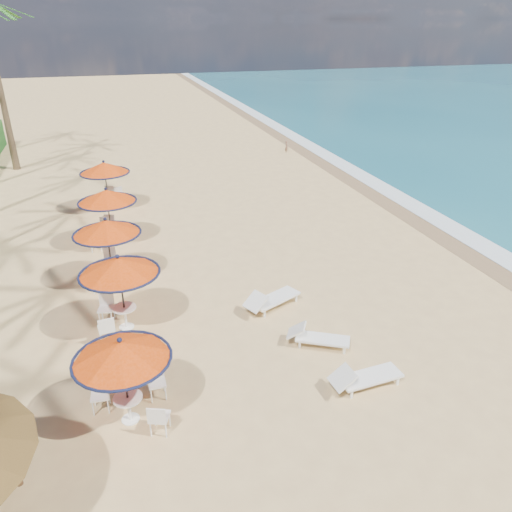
% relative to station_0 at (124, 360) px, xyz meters
% --- Properties ---
extents(ground, '(160.00, 160.00, 0.00)m').
position_rel_station_0_xyz_m(ground, '(5.14, 0.39, -1.67)').
color(ground, tan).
rests_on(ground, ground).
extents(foam_strip, '(1.20, 140.00, 0.04)m').
position_rel_station_0_xyz_m(foam_strip, '(14.44, 10.39, -1.67)').
color(foam_strip, white).
rests_on(foam_strip, ground).
extents(wetsand_band, '(1.40, 140.00, 0.02)m').
position_rel_station_0_xyz_m(wetsand_band, '(13.54, 10.39, -1.67)').
color(wetsand_band, olive).
rests_on(wetsand_band, ground).
extents(station_0, '(2.19, 2.19, 2.28)m').
position_rel_station_0_xyz_m(station_0, '(0.00, 0.00, 0.00)').
color(station_0, black).
rests_on(station_0, ground).
extents(station_1, '(2.33, 2.33, 2.43)m').
position_rel_station_0_xyz_m(station_1, '(0.05, 3.91, 0.18)').
color(station_1, black).
rests_on(station_1, ground).
extents(station_2, '(2.31, 2.31, 2.41)m').
position_rel_station_0_xyz_m(station_2, '(-0.15, 7.05, 0.09)').
color(station_2, black).
rests_on(station_2, ground).
extents(station_3, '(2.32, 2.40, 2.42)m').
position_rel_station_0_xyz_m(station_3, '(-0.09, 10.47, 0.10)').
color(station_3, black).
rests_on(station_3, ground).
extents(station_4, '(2.33, 2.33, 2.43)m').
position_rel_station_0_xyz_m(station_4, '(-0.00, 14.76, 0.11)').
color(station_4, black).
rests_on(station_4, ground).
extents(lounger_near, '(1.94, 0.74, 0.68)m').
position_rel_station_0_xyz_m(lounger_near, '(5.64, -0.56, -1.35)').
color(lounger_near, white).
rests_on(lounger_near, ground).
extents(lounger_mid, '(1.80, 1.33, 0.63)m').
position_rel_station_0_xyz_m(lounger_mid, '(5.21, 1.43, -1.37)').
color(lounger_mid, white).
rests_on(lounger_mid, ground).
extents(lounger_far, '(2.08, 1.42, 0.72)m').
position_rel_station_0_xyz_m(lounger_far, '(4.61, 3.71, -1.33)').
color(lounger_far, white).
rests_on(lounger_far, ground).
extents(person, '(0.25, 0.34, 0.85)m').
position_rel_station_0_xyz_m(person, '(12.13, 23.04, -1.24)').
color(person, '#865C44').
rests_on(person, ground).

